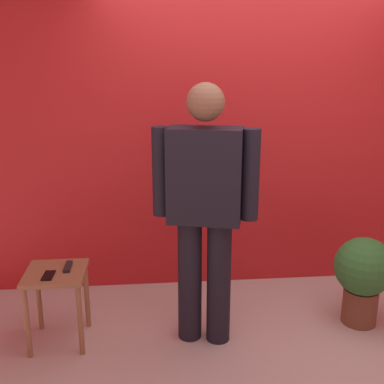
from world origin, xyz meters
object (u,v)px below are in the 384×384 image
(side_table, at_px, (57,286))
(tv_remote, at_px, (68,267))
(potted_plant, at_px, (363,274))
(cell_phone, at_px, (48,275))
(standing_person, at_px, (205,204))

(side_table, height_order, tv_remote, tv_remote)
(side_table, distance_m, potted_plant, 2.25)
(side_table, height_order, potted_plant, potted_plant)
(cell_phone, distance_m, potted_plant, 2.28)
(side_table, bearing_deg, cell_phone, -112.73)
(standing_person, distance_m, cell_phone, 1.16)
(cell_phone, height_order, tv_remote, tv_remote)
(side_table, xyz_separation_m, cell_phone, (-0.03, -0.07, 0.12))
(standing_person, height_order, cell_phone, standing_person)
(potted_plant, bearing_deg, side_table, -178.87)
(side_table, distance_m, cell_phone, 0.14)
(standing_person, bearing_deg, tv_remote, 174.30)
(standing_person, distance_m, tv_remote, 1.06)
(potted_plant, bearing_deg, standing_person, -175.57)
(standing_person, bearing_deg, potted_plant, 4.43)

